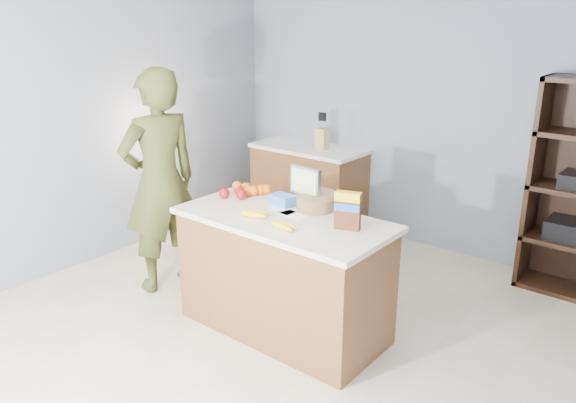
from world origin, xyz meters
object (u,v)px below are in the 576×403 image
Objects in this scene: counter_peninsula at (284,279)px; tv at (305,183)px; cereal_box at (348,208)px; person at (160,182)px.

counter_peninsula is 0.73m from tv.
counter_peninsula is 0.80m from cereal_box.
person is 6.65× the size of tv.
counter_peninsula is at bearing -170.54° from cereal_box.
tv is at bearing 155.09° from cereal_box.
counter_peninsula is 1.37m from person.
person reaches higher than tv.
counter_peninsula is at bearing 105.32° from person.
person reaches higher than counter_peninsula.
cereal_box is (0.48, 0.08, 0.63)m from counter_peninsula.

